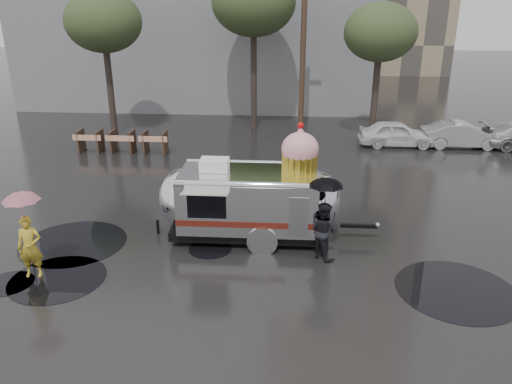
# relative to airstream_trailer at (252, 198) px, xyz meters

# --- Properties ---
(ground) EXTENTS (120.00, 120.00, 0.00)m
(ground) POSITION_rel_airstream_trailer_xyz_m (-1.00, -1.85, -1.23)
(ground) COLOR black
(ground) RESTS_ON ground
(puddles) EXTENTS (13.15, 5.43, 0.01)m
(puddles) POSITION_rel_airstream_trailer_xyz_m (-1.45, -1.64, -1.23)
(puddles) COLOR black
(puddles) RESTS_ON ground
(utility_pole) EXTENTS (1.60, 0.28, 9.00)m
(utility_pole) POSITION_rel_airstream_trailer_xyz_m (1.50, 12.15, 3.39)
(utility_pole) COLOR #473323
(utility_pole) RESTS_ON ground
(tree_left) EXTENTS (3.64, 3.64, 6.95)m
(tree_left) POSITION_rel_airstream_trailer_xyz_m (-8.00, 11.15, 4.25)
(tree_left) COLOR #382D26
(tree_left) RESTS_ON ground
(tree_mid) EXTENTS (4.20, 4.20, 8.03)m
(tree_mid) POSITION_rel_airstream_trailer_xyz_m (-1.00, 13.15, 5.10)
(tree_mid) COLOR #382D26
(tree_mid) RESTS_ON ground
(tree_right) EXTENTS (3.36, 3.36, 6.42)m
(tree_right) POSITION_rel_airstream_trailer_xyz_m (5.00, 11.15, 3.82)
(tree_right) COLOR #382D26
(tree_right) RESTS_ON ground
(barricade_row) EXTENTS (4.30, 0.80, 1.00)m
(barricade_row) POSITION_rel_airstream_trailer_xyz_m (-6.55, 8.11, -0.71)
(barricade_row) COLOR #473323
(barricade_row) RESTS_ON ground
(parked_cars) EXTENTS (13.20, 1.90, 1.50)m
(parked_cars) POSITION_rel_airstream_trailer_xyz_m (10.78, 10.15, -0.52)
(parked_cars) COLOR silver
(parked_cars) RESTS_ON ground
(airstream_trailer) EXTENTS (6.54, 2.50, 3.52)m
(airstream_trailer) POSITION_rel_airstream_trailer_xyz_m (0.00, 0.00, 0.00)
(airstream_trailer) COLOR silver
(airstream_trailer) RESTS_ON ground
(person_left) EXTENTS (0.64, 0.48, 1.63)m
(person_left) POSITION_rel_airstream_trailer_xyz_m (-5.30, -2.64, -0.42)
(person_left) COLOR gold
(person_left) RESTS_ON ground
(umbrella_pink) EXTENTS (1.09, 1.09, 2.30)m
(umbrella_pink) POSITION_rel_airstream_trailer_xyz_m (-5.30, -2.64, 0.69)
(umbrella_pink) COLOR #FAA2B6
(umbrella_pink) RESTS_ON ground
(person_right) EXTENTS (0.84, 0.84, 1.59)m
(person_right) POSITION_rel_airstream_trailer_xyz_m (2.01, -1.11, -0.44)
(person_right) COLOR black
(person_right) RESTS_ON ground
(umbrella_black) EXTENTS (1.10, 1.10, 2.30)m
(umbrella_black) POSITION_rel_airstream_trailer_xyz_m (2.01, -1.11, 0.69)
(umbrella_black) COLOR black
(umbrella_black) RESTS_ON ground
(tripod) EXTENTS (0.56, 0.53, 1.36)m
(tripod) POSITION_rel_airstream_trailer_xyz_m (1.54, -0.49, -0.45)
(tripod) COLOR black
(tripod) RESTS_ON ground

